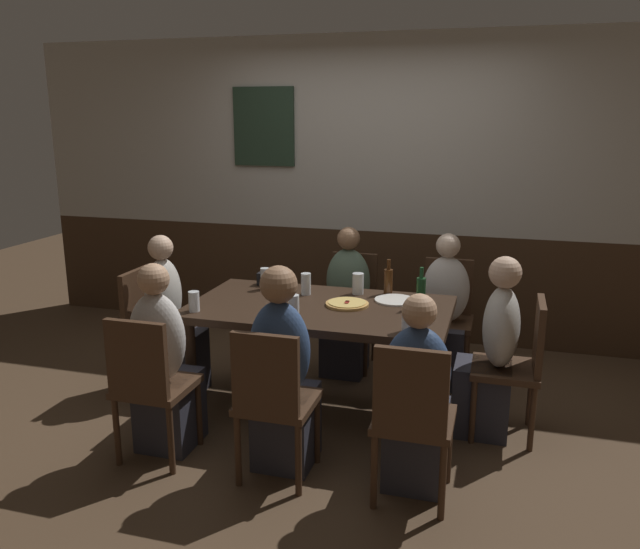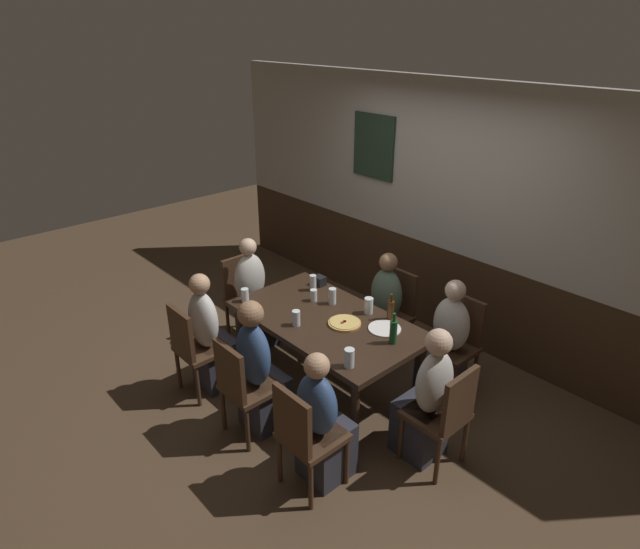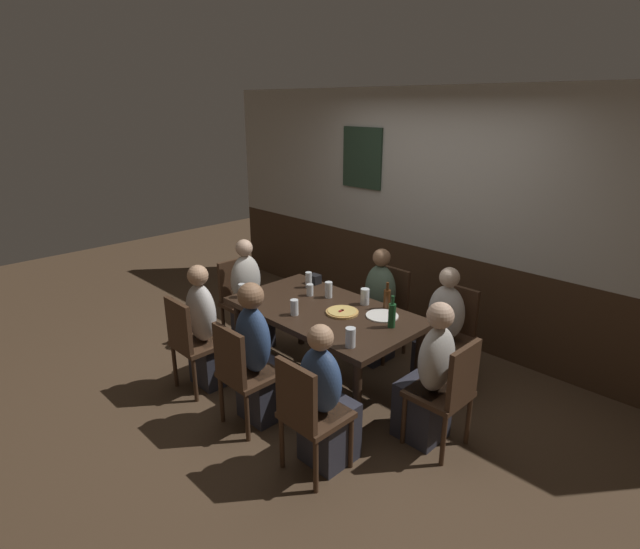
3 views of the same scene
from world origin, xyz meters
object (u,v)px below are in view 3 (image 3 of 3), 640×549
at_px(person_head_west, 250,303).
at_px(pizza, 342,312).
at_px(chair_head_west, 240,297).
at_px(highball_clear, 309,281).
at_px(chair_right_near, 308,411).
at_px(person_right_near, 325,407).
at_px(chair_right_far, 451,329).
at_px(tumbler_short, 310,291).
at_px(plate_white_large, 382,316).
at_px(chair_mid_near, 242,370).
at_px(chair_mid_far, 387,307).
at_px(beer_bottle_brown, 387,299).
at_px(chair_head_east, 448,390).
at_px(person_right_far, 441,338).
at_px(person_mid_far, 376,314).
at_px(person_mid_near, 259,363).
at_px(pint_glass_pale, 329,291).
at_px(beer_glass_half, 365,297).
at_px(tumbler_water, 242,291).
at_px(chair_left_near, 191,339).
at_px(condiment_caddy, 315,279).
at_px(person_left_near, 208,335).
at_px(pint_glass_stout, 294,308).
at_px(person_head_east, 429,383).
at_px(dining_table, 324,317).
at_px(beer_bottle_green, 392,315).

relative_size(person_head_west, pizza, 4.09).
xyz_separation_m(chair_head_west, highball_clear, (0.77, 0.27, 0.31)).
relative_size(chair_right_near, person_right_near, 0.81).
xyz_separation_m(chair_right_near, chair_right_far, (0.00, 1.78, 0.00)).
bearing_deg(tumbler_short, plate_white_large, 7.62).
bearing_deg(chair_mid_near, chair_mid_far, 90.00).
relative_size(beer_bottle_brown, plate_white_large, 0.89).
xyz_separation_m(chair_head_east, chair_head_west, (-2.51, 0.00, 0.00)).
bearing_deg(person_right_far, person_mid_far, 179.97).
xyz_separation_m(person_mid_near, pint_glass_pale, (-0.16, 0.95, 0.30)).
bearing_deg(beer_glass_half, person_right_near, -62.04).
distance_m(chair_head_east, beer_bottle_brown, 1.02).
height_order(chair_head_east, highball_clear, highball_clear).
height_order(chair_right_far, tumbler_short, chair_right_far).
distance_m(chair_right_near, highball_clear, 1.71).
bearing_deg(tumbler_water, chair_left_near, -91.41).
height_order(chair_head_west, tumbler_short, chair_head_west).
height_order(tumbler_short, beer_bottle_brown, beer_bottle_brown).
height_order(chair_left_near, beer_bottle_brown, beer_bottle_brown).
bearing_deg(chair_left_near, chair_mid_far, 67.48).
xyz_separation_m(beer_glass_half, plate_white_large, (0.28, -0.10, -0.06)).
bearing_deg(beer_glass_half, chair_head_east, -17.18).
height_order(tumbler_water, condiment_caddy, tumbler_water).
relative_size(person_left_near, person_mid_far, 1.02).
relative_size(tumbler_water, plate_white_large, 0.47).
bearing_deg(pint_glass_stout, chair_head_west, 167.17).
height_order(person_right_near, tumbler_water, person_right_near).
xyz_separation_m(chair_head_east, person_left_near, (-1.99, -0.73, -0.02)).
bearing_deg(chair_head_west, tumbler_short, 7.97).
bearing_deg(person_mid_near, highball_clear, 115.78).
bearing_deg(person_head_east, chair_head_east, 0.00).
xyz_separation_m(dining_table, chair_mid_near, (0.00, -0.89, -0.17)).
xyz_separation_m(chair_right_far, pint_glass_stout, (-0.83, -1.16, 0.30)).
height_order(chair_right_near, beer_glass_half, beer_glass_half).
xyz_separation_m(chair_right_far, person_right_far, (0.00, -0.16, -0.03)).
height_order(person_right_far, pint_glass_pale, person_right_far).
bearing_deg(dining_table, person_mid_near, -90.00).
relative_size(dining_table, person_mid_far, 1.49).
height_order(dining_table, chair_mid_near, chair_mid_near).
distance_m(tumbler_short, condiment_caddy, 0.33).
height_order(chair_left_near, chair_head_east, same).
bearing_deg(person_head_west, beer_bottle_brown, 14.90).
bearing_deg(chair_mid_near, person_mid_near, 90.00).
distance_m(chair_head_west, person_mid_near, 1.45).
bearing_deg(pizza, person_mid_near, -102.45).
distance_m(chair_right_far, pint_glass_pale, 1.17).
bearing_deg(person_mid_far, pint_glass_pale, -107.92).
xyz_separation_m(pint_glass_pale, beer_bottle_green, (0.80, -0.10, 0.04)).
bearing_deg(condiment_caddy, highball_clear, -71.92).
relative_size(chair_left_near, pint_glass_stout, 6.50).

